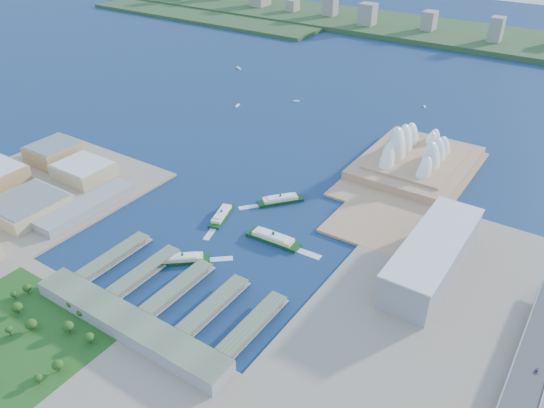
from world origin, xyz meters
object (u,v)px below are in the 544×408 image
Objects in this scene: car_c at (537,371)px; ferry_b at (280,198)px; ferry_a at (221,214)px; ferry_c at (183,257)px; toaster_building at (433,256)px; opera_house at (419,146)px; ferry_d at (273,237)px.

ferry_b is at bearing 158.78° from car_c.
ferry_a is at bearing -80.44° from ferry_b.
ferry_b is 149.55m from ferry_c.
toaster_building reaches higher than ferry_b.
opera_house is at bearing 98.87° from ferry_b.
ferry_b is (-190.39, 29.96, -15.41)m from toaster_building.
ferry_b is 321.34m from car_c.
ferry_c is (18.52, -84.63, 0.35)m from ferry_a.
toaster_building is at bearing -77.77° from ferry_d.
ferry_a is (-137.03, -233.86, -27.32)m from opera_house.
ferry_b is at bearing -47.27° from ferry_c.
ferry_a is 0.93× the size of ferry_c.
ferry_d reaches higher than ferry_b.
opera_house is at bearing 124.80° from car_c.
toaster_building is at bearing -100.70° from ferry_c.
ferry_a is 73.67m from ferry_d.
ferry_b is (-100.39, -170.04, -26.91)m from opera_house.
toaster_building is (90.00, -200.00, -11.50)m from opera_house.
car_c is (109.00, -86.31, -4.92)m from toaster_building.
opera_house reaches higher than toaster_building.
car_c is at bearing 18.20° from ferry_b.
ferry_c is (-18.12, -148.45, -0.07)m from ferry_b.
ferry_c is 95.84m from ferry_d.
car_c is at bearing -38.37° from toaster_building.
toaster_building reaches higher than ferry_c.
ferry_b is at bearing 171.06° from toaster_building.
toaster_building is 2.91× the size of ferry_c.
ferry_a is 0.92× the size of ferry_b.
toaster_building is 3.13× the size of ferry_a.
opera_house is 35.67× the size of car_c.
toaster_building reaches higher than ferry_a.
ferry_b is at bearing -120.56° from opera_house.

